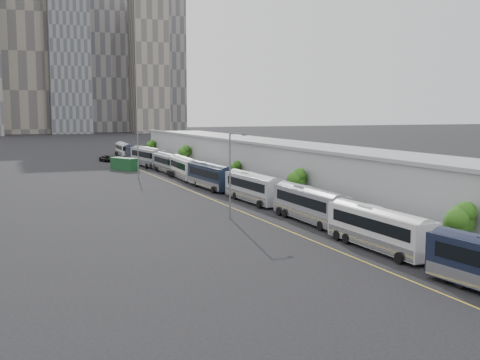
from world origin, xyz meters
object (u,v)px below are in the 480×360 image
bus_10 (123,150)px  street_lamp_near (232,170)px  bus_4 (254,190)px  bus_9 (132,154)px  street_lamp_far (139,150)px  bus_7 (168,165)px  bus_3 (310,208)px  bus_2 (379,233)px  bus_6 (185,170)px  shipping_container (125,164)px  bus_8 (147,158)px  bus_5 (211,178)px  suv (107,159)px

bus_10 → street_lamp_near: 95.26m
bus_4 → bus_9: 70.67m
bus_4 → street_lamp_far: 34.06m
bus_4 → bus_7: bus_4 is taller
street_lamp_far → bus_3: bearing=-81.1°
bus_7 → street_lamp_near: 50.29m
bus_3 → bus_7: 54.79m
bus_2 → bus_4: 28.42m
bus_2 → street_lamp_near: size_ratio=1.32×
bus_4 → street_lamp_near: size_ratio=1.38×
bus_4 → bus_9: bearing=89.0°
bus_6 → bus_3: bearing=-85.7°
shipping_container → bus_10: bearing=54.3°
bus_10 → shipping_container: bus_10 is taller
bus_4 → bus_8: 54.22m
bus_5 → bus_6: size_ratio=0.99×
bus_3 → street_lamp_near: bearing=144.3°
bus_9 → bus_10: bus_9 is taller
bus_9 → bus_6: bearing=-84.5°
bus_3 → bus_4: 14.75m
bus_6 → bus_10: 56.48m
bus_4 → bus_10: bus_4 is taller
street_lamp_near → shipping_container: street_lamp_near is taller
bus_8 → street_lamp_far: (-6.46, -21.12, 3.13)m
bus_4 → bus_10: size_ratio=1.07×
bus_4 → bus_2: bearing=-93.0°
bus_3 → bus_8: (-1.03, 68.95, 0.17)m
bus_2 → bus_7: bearing=88.9°
bus_3 → bus_5: 29.51m
bus_6 → bus_7: bearing=92.8°
street_lamp_far → suv: bearing=88.9°
bus_10 → street_lamp_near: (-6.97, -94.92, 3.92)m
bus_5 → bus_7: size_ratio=1.05×
bus_5 → bus_10: bus_5 is taller
bus_5 → suv: bearing=94.1°
bus_3 → street_lamp_near: size_ratio=1.35×
bus_8 → bus_9: bus_8 is taller
bus_2 → bus_5: bus_5 is taller
bus_4 → bus_8: bearing=89.5°
bus_3 → suv: bus_3 is taller
bus_7 → bus_10: (0.48, 45.20, -0.06)m
bus_4 → street_lamp_far: size_ratio=1.55×
bus_7 → shipping_container: (-6.68, 8.06, -0.31)m
bus_10 → suv: bus_10 is taller
street_lamp_near → suv: size_ratio=1.85×
bus_7 → bus_9: 30.62m
bus_6 → suv: 41.06m
bus_5 → street_lamp_near: bearing=-106.3°
bus_4 → bus_7: bearing=89.0°
suv → bus_5: bearing=-96.2°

